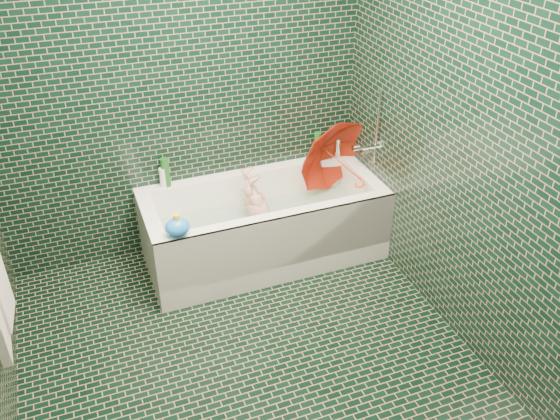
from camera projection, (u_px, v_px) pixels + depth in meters
name	position (u px, v px, depth m)	size (l,w,h in m)	color
floor	(251.00, 367.00, 3.52)	(2.80, 2.80, 0.00)	black
wall_back	(179.00, 87.00, 3.95)	(2.80, 2.80, 0.00)	black
wall_front	(393.00, 405.00, 1.75)	(2.80, 2.80, 0.00)	black
wall_right	(470.00, 142.00, 3.25)	(2.80, 2.80, 0.00)	black
bathtub	(264.00, 232.00, 4.34)	(1.70, 0.75, 0.55)	white
bath_mat	(264.00, 237.00, 4.38)	(1.35, 0.47, 0.01)	#47C828
water	(263.00, 221.00, 4.30)	(1.48, 0.53, 0.00)	silver
faucet	(368.00, 145.00, 4.29)	(0.18, 0.19, 0.55)	silver
child	(263.00, 219.00, 4.31)	(0.29, 0.19, 0.80)	tan
umbrella	(342.00, 164.00, 4.37)	(0.59, 0.59, 0.52)	red
soap_bottle_a	(346.00, 155.00, 4.65)	(0.10, 0.10, 0.25)	white
soap_bottle_b	(344.00, 153.00, 4.67)	(0.08, 0.09, 0.19)	#571E73
soap_bottle_c	(327.00, 156.00, 4.63)	(0.13, 0.13, 0.17)	#164D19
bottle_right_tall	(317.00, 146.00, 4.53)	(0.06, 0.06, 0.22)	#164D19
bottle_right_pump	(337.00, 148.00, 4.57)	(0.05, 0.05, 0.16)	silver
bottle_left_tall	(166.00, 173.00, 4.18)	(0.06, 0.06, 0.22)	#164D19
bottle_left_short	(163.00, 178.00, 4.19)	(0.05, 0.05, 0.15)	white
rubber_duck	(325.00, 151.00, 4.61)	(0.10, 0.08, 0.08)	yellow
bath_toy	(177.00, 227.00, 3.67)	(0.16, 0.14, 0.15)	#1A75EE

